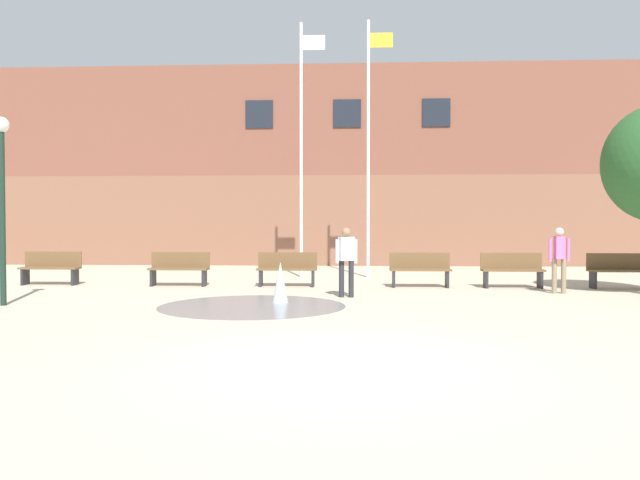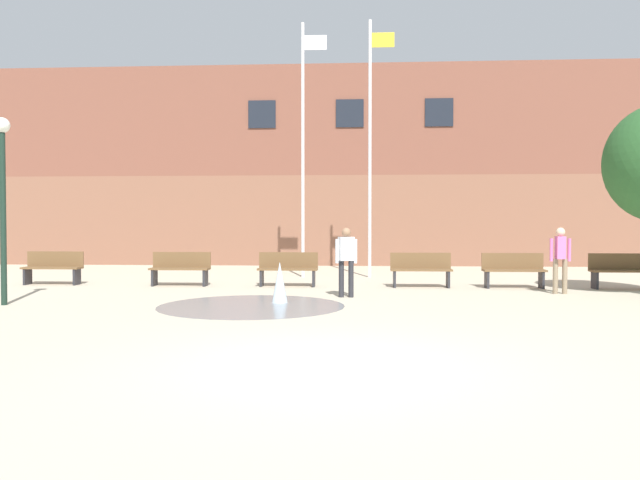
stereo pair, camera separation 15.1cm
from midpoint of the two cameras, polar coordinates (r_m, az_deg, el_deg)
The scene contains 14 objects.
ground_plane at distance 7.57m, azimuth 1.40°, elevation -11.33°, with size 100.00×100.00×0.00m, color #BCB299.
library_building at distance 27.91m, azimuth 2.98°, elevation 6.30°, with size 36.00×6.05×8.04m.
splash_fountain at distance 13.05m, azimuth -4.73°, elevation -5.01°, with size 3.81×3.81×0.87m.
park_bench_far_left at distance 18.71m, azimuth -23.00°, elevation -2.30°, with size 1.60×0.44×0.91m.
park_bench_left_of_flagpoles at distance 17.28m, azimuth -12.40°, elevation -2.52°, with size 1.60×0.44×0.91m.
park_bench_center at distance 16.76m, azimuth -2.69°, elevation -2.62°, with size 1.60×0.44×0.91m.
park_bench_under_right_flagpole at distance 16.71m, azimuth 9.47°, elevation -2.65°, with size 1.60×0.44×0.91m.
park_bench_near_trashcan at distance 17.09m, azimuth 17.52°, elevation -2.60°, with size 1.60×0.44×0.91m.
park_bench_far_right at distance 17.91m, azimuth 26.09°, elevation -2.50°, with size 1.60×0.44×0.91m.
teen_by_trashcan at distance 16.02m, azimuth 21.37°, elevation -1.28°, with size 0.50×0.36×1.59m.
adult_in_red at distance 14.23m, azimuth 2.72°, elevation -1.51°, with size 0.50×0.31×1.59m.
flagpole_left at distance 19.78m, azimuth -1.27°, elevation 8.89°, with size 0.80×0.10×7.96m.
flagpole_right at distance 19.72m, azimuth 4.89°, elevation 8.98°, with size 0.80×0.10×8.01m.
lamp_post_left_lane at distance 14.40m, azimuth -26.76°, elevation 4.71°, with size 0.32×0.32×3.87m.
Camera 2 is at (0.35, -7.37, 1.68)m, focal length 35.00 mm.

